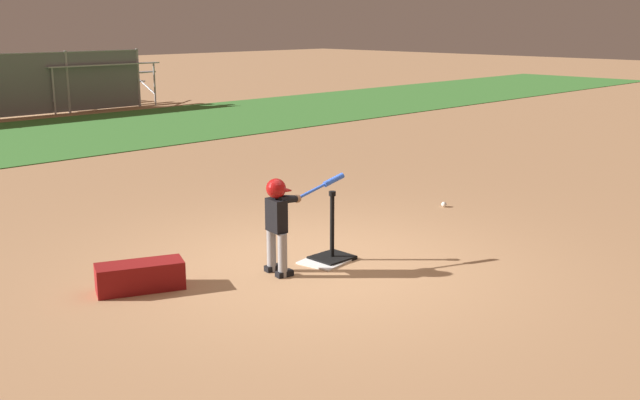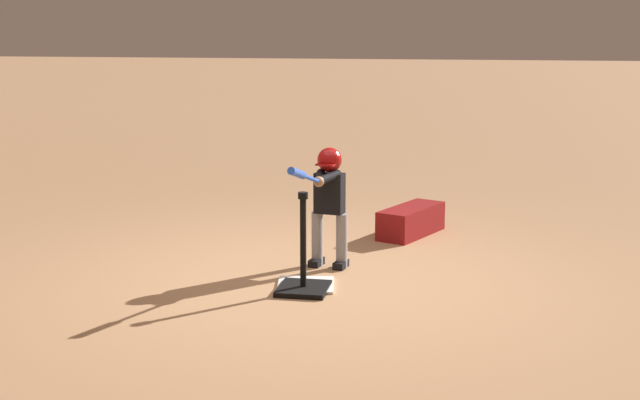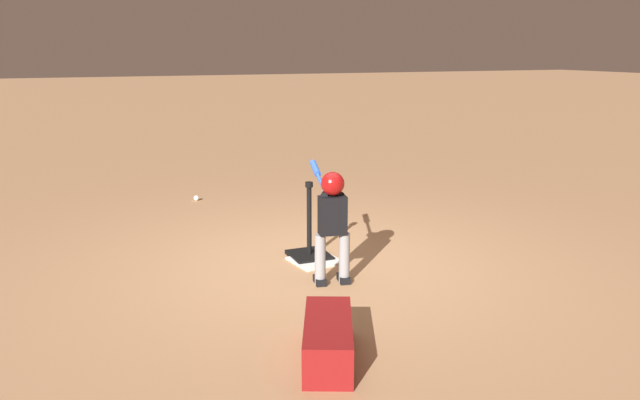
% 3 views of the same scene
% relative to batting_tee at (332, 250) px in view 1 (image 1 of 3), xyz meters
% --- Properties ---
extents(ground_plane, '(90.00, 90.00, 0.00)m').
position_rel_batting_tee_xyz_m(ground_plane, '(-0.26, -0.02, -0.12)').
color(ground_plane, '#AD7F56').
extents(home_plate, '(0.50, 0.50, 0.02)m').
position_rel_batting_tee_xyz_m(home_plate, '(-0.14, -0.01, -0.11)').
color(home_plate, white).
rests_on(home_plate, ground_plane).
extents(batting_tee, '(0.42, 0.38, 0.78)m').
position_rel_batting_tee_xyz_m(batting_tee, '(0.00, 0.00, 0.00)').
color(batting_tee, black).
rests_on(batting_tee, ground_plane).
extents(batter_child, '(0.95, 0.34, 1.02)m').
position_rel_batting_tee_xyz_m(batter_child, '(-0.71, 0.07, 0.53)').
color(batter_child, gray).
rests_on(batter_child, ground_plane).
extents(baseball, '(0.07, 0.07, 0.07)m').
position_rel_batting_tee_xyz_m(baseball, '(2.85, 0.56, -0.08)').
color(baseball, white).
rests_on(baseball, ground_plane).
extents(bleachers_right_center, '(3.57, 2.43, 1.35)m').
position_rel_batting_tee_xyz_m(bleachers_right_center, '(5.51, 15.78, 0.55)').
color(bleachers_right_center, '#ADAFB7').
rests_on(bleachers_right_center, ground_plane).
extents(equipment_bag, '(0.90, 0.63, 0.28)m').
position_rel_batting_tee_xyz_m(equipment_bag, '(-2.02, 0.66, 0.02)').
color(equipment_bag, maroon).
rests_on(equipment_bag, ground_plane).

